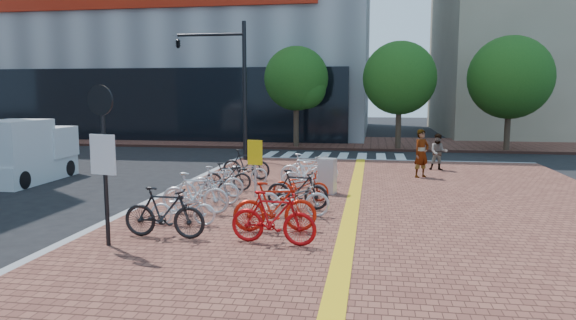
% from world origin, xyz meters
% --- Properties ---
extents(ground, '(120.00, 120.00, 0.00)m').
position_xyz_m(ground, '(0.00, 0.00, 0.00)').
color(ground, black).
rests_on(ground, ground).
extents(sidewalk, '(14.00, 34.00, 0.15)m').
position_xyz_m(sidewalk, '(3.00, -5.00, 0.07)').
color(sidewalk, brown).
rests_on(sidewalk, ground).
extents(tactile_strip, '(0.40, 34.00, 0.01)m').
position_xyz_m(tactile_strip, '(2.00, -5.00, 0.16)').
color(tactile_strip, gold).
rests_on(tactile_strip, sidewalk).
extents(kerb_west, '(0.25, 34.00, 0.15)m').
position_xyz_m(kerb_west, '(-4.00, -5.00, 0.08)').
color(kerb_west, gray).
rests_on(kerb_west, ground).
extents(kerb_north, '(14.00, 0.25, 0.15)m').
position_xyz_m(kerb_north, '(3.00, 12.00, 0.08)').
color(kerb_north, gray).
rests_on(kerb_north, ground).
extents(far_sidewalk, '(70.00, 8.00, 0.15)m').
position_xyz_m(far_sidewalk, '(0.00, 21.00, 0.07)').
color(far_sidewalk, brown).
rests_on(far_sidewalk, ground).
extents(building_beige, '(20.00, 18.00, 18.00)m').
position_xyz_m(building_beige, '(18.00, 32.00, 9.00)').
color(building_beige, gray).
rests_on(building_beige, ground).
extents(crosswalk, '(7.50, 4.00, 0.01)m').
position_xyz_m(crosswalk, '(0.50, 14.00, 0.01)').
color(crosswalk, silver).
rests_on(crosswalk, ground).
extents(street_trees, '(16.20, 4.60, 6.35)m').
position_xyz_m(street_trees, '(5.04, 17.45, 4.10)').
color(street_trees, '#38281E').
rests_on(street_trees, far_sidewalk).
extents(bike_0, '(1.91, 0.59, 1.14)m').
position_xyz_m(bike_0, '(-1.98, -2.41, 0.72)').
color(bike_0, black).
rests_on(bike_0, sidewalk).
extents(bike_1, '(1.64, 0.70, 0.84)m').
position_xyz_m(bike_1, '(-1.96, -1.32, 0.57)').
color(bike_1, white).
rests_on(bike_1, sidewalk).
extents(bike_2, '(1.85, 0.55, 1.11)m').
position_xyz_m(bike_2, '(-2.08, -0.13, 0.70)').
color(bike_2, silver).
rests_on(bike_2, sidewalk).
extents(bike_3, '(1.93, 0.84, 0.99)m').
position_xyz_m(bike_3, '(-2.13, 1.04, 0.64)').
color(bike_3, silver).
rests_on(bike_3, sidewalk).
extents(bike_4, '(1.67, 0.67, 0.98)m').
position_xyz_m(bike_4, '(-2.14, 2.02, 0.64)').
color(bike_4, silver).
rests_on(bike_4, sidewalk).
extents(bike_5, '(1.59, 0.68, 0.93)m').
position_xyz_m(bike_5, '(-2.13, 3.14, 0.61)').
color(bike_5, black).
rests_on(bike_5, sidewalk).
extents(bike_6, '(1.79, 0.83, 0.91)m').
position_xyz_m(bike_6, '(-1.94, 4.40, 0.60)').
color(bike_6, silver).
rests_on(bike_6, sidewalk).
extents(bike_7, '(1.88, 0.68, 1.11)m').
position_xyz_m(bike_7, '(-2.09, 5.48, 0.70)').
color(bike_7, black).
rests_on(bike_7, sidewalk).
extents(bike_8, '(1.94, 0.76, 1.13)m').
position_xyz_m(bike_8, '(0.49, -2.50, 0.72)').
color(bike_8, '#B00C0F').
rests_on(bike_8, sidewalk).
extents(bike_9, '(2.01, 0.91, 1.16)m').
position_xyz_m(bike_9, '(0.34, -1.51, 0.73)').
color(bike_9, red).
rests_on(bike_9, sidewalk).
extents(bike_10, '(1.98, 0.95, 1.00)m').
position_xyz_m(bike_10, '(0.53, -0.05, 0.65)').
color(bike_10, silver).
rests_on(bike_10, sidewalk).
extents(bike_11, '(1.86, 0.80, 1.08)m').
position_xyz_m(bike_11, '(0.50, 0.94, 0.69)').
color(bike_11, black).
rests_on(bike_11, sidewalk).
extents(bike_12, '(1.71, 0.65, 0.89)m').
position_xyz_m(bike_12, '(0.44, 2.01, 0.59)').
color(bike_12, '#B8220D').
rests_on(bike_12, sidewalk).
extents(bike_13, '(1.82, 0.79, 1.06)m').
position_xyz_m(bike_13, '(0.50, 3.31, 0.68)').
color(bike_13, silver).
rests_on(bike_13, sidewalk).
extents(bike_14, '(1.96, 0.87, 1.14)m').
position_xyz_m(bike_14, '(0.33, 4.27, 0.72)').
color(bike_14, silver).
rests_on(bike_14, sidewalk).
extents(bike_15, '(1.92, 0.89, 0.97)m').
position_xyz_m(bike_15, '(0.43, 5.53, 0.63)').
color(bike_15, white).
rests_on(bike_15, sidewalk).
extents(pedestrian_a, '(0.80, 0.75, 1.83)m').
position_xyz_m(pedestrian_a, '(4.38, 6.97, 1.07)').
color(pedestrian_a, gray).
rests_on(pedestrian_a, sidewalk).
extents(pedestrian_b, '(0.77, 0.61, 1.51)m').
position_xyz_m(pedestrian_b, '(5.25, 8.98, 0.91)').
color(pedestrian_b, '#4C4E60').
rests_on(pedestrian_b, sidewalk).
extents(utility_box, '(0.59, 0.49, 1.13)m').
position_xyz_m(utility_box, '(1.14, 3.21, 0.72)').
color(utility_box, silver).
rests_on(utility_box, sidewalk).
extents(yellow_sign, '(0.48, 0.15, 1.76)m').
position_xyz_m(yellow_sign, '(-1.02, 2.32, 1.37)').
color(yellow_sign, '#B7B7BC').
rests_on(yellow_sign, sidewalk).
extents(notice_sign, '(0.62, 0.20, 3.35)m').
position_xyz_m(notice_sign, '(-2.92, -3.21, 2.26)').
color(notice_sign, black).
rests_on(notice_sign, sidewalk).
extents(traffic_light_pole, '(3.50, 1.35, 6.53)m').
position_xyz_m(traffic_light_pole, '(-5.01, 10.96, 4.65)').
color(traffic_light_pole, black).
rests_on(traffic_light_pole, sidewalk).
extents(box_truck, '(1.91, 4.14, 2.36)m').
position_xyz_m(box_truck, '(-10.34, 4.39, 1.11)').
color(box_truck, silver).
rests_on(box_truck, ground).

